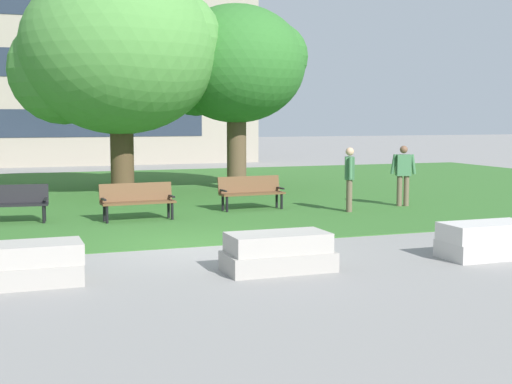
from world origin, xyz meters
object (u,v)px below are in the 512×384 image
(park_bench_near_left, at_px, (9,201))
(person_bystander_far_lawn, at_px, (403,172))
(concrete_block_right, at_px, (489,241))
(park_bench_far_left, at_px, (251,190))
(park_bench_near_right, at_px, (137,199))
(concrete_block_center, at_px, (23,265))
(person_bystander_near_lawn, at_px, (349,176))
(concrete_block_left, at_px, (278,253))

(park_bench_near_left, distance_m, person_bystander_far_lawn, 10.56)
(concrete_block_right, relative_size, park_bench_far_left, 0.99)
(concrete_block_right, bearing_deg, park_bench_near_right, 127.56)
(park_bench_near_right, relative_size, person_bystander_far_lawn, 1.07)
(park_bench_far_left, xyz_separation_m, person_bystander_far_lawn, (4.30, -0.76, 0.44))
(concrete_block_center, height_order, concrete_block_right, same)
(park_bench_far_left, bearing_deg, person_bystander_near_lawn, -28.93)
(person_bystander_near_lawn, bearing_deg, concrete_block_left, -126.14)
(person_bystander_near_lawn, distance_m, person_bystander_far_lawn, 2.04)
(park_bench_near_left, distance_m, park_bench_near_right, 3.02)
(concrete_block_right, xyz_separation_m, park_bench_near_left, (-8.11, 7.29, 0.23))
(concrete_block_left, xyz_separation_m, concrete_block_right, (4.01, -0.23, 0.00))
(concrete_block_left, relative_size, park_bench_near_right, 0.99)
(park_bench_near_right, xyz_separation_m, park_bench_far_left, (3.28, 0.95, 0.00))
(concrete_block_left, bearing_deg, person_bystander_near_lawn, 53.86)
(concrete_block_right, height_order, park_bench_near_right, park_bench_near_right)
(park_bench_far_left, distance_m, person_bystander_far_lawn, 4.39)
(concrete_block_center, distance_m, park_bench_near_right, 6.71)
(concrete_block_right, xyz_separation_m, park_bench_far_left, (-1.87, 7.65, 0.23))
(concrete_block_center, relative_size, park_bench_near_left, 0.98)
(park_bench_near_left, xyz_separation_m, person_bystander_near_lawn, (8.57, -0.93, 0.44))
(person_bystander_far_lawn, bearing_deg, concrete_block_left, -134.08)
(concrete_block_right, relative_size, park_bench_near_left, 0.97)
(concrete_block_center, distance_m, concrete_block_right, 8.04)
(concrete_block_center, xyz_separation_m, park_bench_near_left, (-0.10, 6.66, 0.23))
(concrete_block_center, xyz_separation_m, park_bench_far_left, (6.15, 7.01, 0.23))
(concrete_block_left, relative_size, person_bystander_far_lawn, 1.05)
(concrete_block_center, xyz_separation_m, park_bench_near_right, (2.86, 6.06, 0.23))
(park_bench_near_left, height_order, park_bench_near_right, same)
(concrete_block_right, relative_size, person_bystander_near_lawn, 1.05)
(park_bench_far_left, distance_m, person_bystander_near_lawn, 2.70)
(concrete_block_right, xyz_separation_m, person_bystander_near_lawn, (0.46, 6.36, 0.68))
(concrete_block_center, bearing_deg, concrete_block_right, -4.53)
(concrete_block_left, distance_m, concrete_block_right, 4.02)
(park_bench_near_right, distance_m, park_bench_far_left, 3.42)
(person_bystander_near_lawn, bearing_deg, park_bench_far_left, 151.07)
(park_bench_near_right, distance_m, person_bystander_far_lawn, 7.60)
(person_bystander_near_lawn, bearing_deg, concrete_block_right, -94.15)
(park_bench_near_right, xyz_separation_m, person_bystander_far_lawn, (7.58, 0.19, 0.44))
(concrete_block_center, bearing_deg, person_bystander_near_lawn, 34.04)
(park_bench_near_right, relative_size, person_bystander_near_lawn, 1.07)
(park_bench_near_left, height_order, person_bystander_near_lawn, person_bystander_near_lawn)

